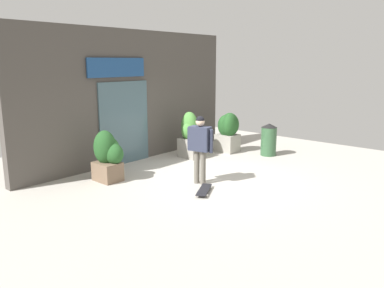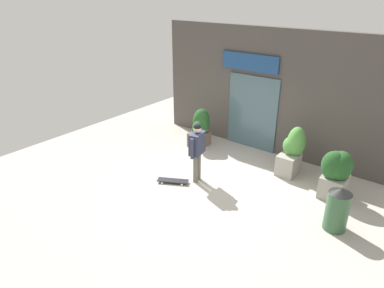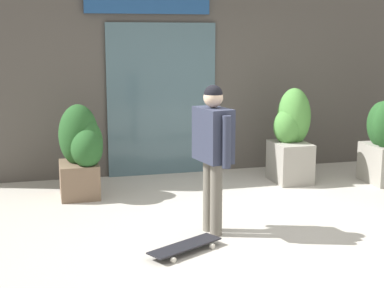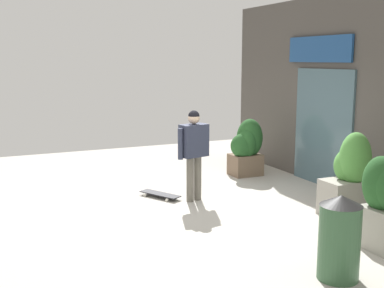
# 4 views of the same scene
# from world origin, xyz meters

# --- Properties ---
(ground_plane) EXTENTS (12.00, 12.00, 0.00)m
(ground_plane) POSITION_xyz_m (0.00, 0.00, 0.00)
(ground_plane) COLOR #B2ADA3
(building_facade) EXTENTS (7.37, 0.31, 3.69)m
(building_facade) POSITION_xyz_m (-0.02, 2.83, 1.83)
(building_facade) COLOR #4C4742
(building_facade) RESTS_ON ground_plane
(skateboarder) EXTENTS (0.35, 0.65, 1.61)m
(skateboarder) POSITION_xyz_m (-0.47, -0.08, 0.98)
(skateboarder) COLOR #666056
(skateboarder) RESTS_ON ground_plane
(skateboard) EXTENTS (0.82, 0.58, 0.08)m
(skateboard) POSITION_xyz_m (-0.90, -0.56, 0.06)
(skateboard) COLOR black
(skateboard) RESTS_ON ground_plane
(planter_box_left) EXTENTS (0.58, 0.70, 1.36)m
(planter_box_left) POSITION_xyz_m (1.29, 1.81, 0.66)
(planter_box_left) COLOR gray
(planter_box_left) RESTS_ON ground_plane
(planter_box_right) EXTENTS (0.69, 0.66, 1.25)m
(planter_box_right) POSITION_xyz_m (2.58, 1.32, 0.71)
(planter_box_right) COLOR gray
(planter_box_right) RESTS_ON ground_plane
(planter_box_mid) EXTENTS (0.57, 0.77, 1.22)m
(planter_box_mid) POSITION_xyz_m (-1.72, 1.74, 0.63)
(planter_box_mid) COLOR brown
(planter_box_mid) RESTS_ON ground_plane
(trash_bin) EXTENTS (0.48, 0.48, 0.99)m
(trash_bin) POSITION_xyz_m (3.03, 0.13, 0.49)
(trash_bin) COLOR #335938
(trash_bin) RESTS_ON ground_plane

